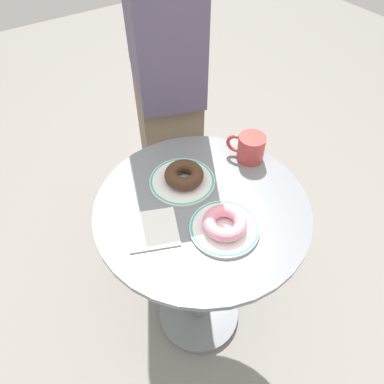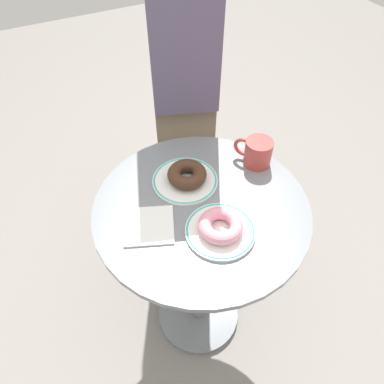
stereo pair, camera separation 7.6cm
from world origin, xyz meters
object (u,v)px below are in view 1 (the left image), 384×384
donut_chocolate (184,175)px  coffee_mug (250,148)px  donut_pink_frosted (225,223)px  paper_napkin (152,229)px  person_figure (165,86)px  cafe_table (200,252)px  plate_left (182,181)px  plate_right (224,228)px

donut_chocolate → coffee_mug: bearing=84.5°
donut_pink_frosted → paper_napkin: size_ratio=0.90×
donut_pink_frosted → person_figure: 0.67m
person_figure → cafe_table: bearing=-20.2°
cafe_table → plate_left: 0.28m
donut_pink_frosted → paper_napkin: donut_pink_frosted is taller
donut_chocolate → paper_napkin: donut_chocolate is taller
donut_chocolate → person_figure: 0.47m
donut_chocolate → donut_pink_frosted: size_ratio=0.98×
coffee_mug → cafe_table: bearing=-71.4°
plate_left → donut_pink_frosted: size_ratio=1.65×
plate_left → plate_right: bearing=-0.1°
plate_right → coffee_mug: 0.31m
donut_chocolate → person_figure: person_figure is taller
donut_chocolate → coffee_mug: size_ratio=1.05×
plate_left → cafe_table: bearing=0.1°
plate_right → coffee_mug: coffee_mug is taller
plate_right → paper_napkin: (-0.11, -0.16, -0.00)m
plate_right → paper_napkin: 0.20m
plate_left → plate_right: same height
cafe_table → donut_pink_frosted: donut_pink_frosted is taller
coffee_mug → person_figure: bearing=-174.3°
paper_napkin → coffee_mug: size_ratio=1.19×
donut_pink_frosted → paper_napkin: 0.20m
cafe_table → paper_napkin: bearing=-90.8°
plate_left → plate_right: (0.21, -0.00, -0.00)m
donut_chocolate → donut_pink_frosted: (0.21, -0.01, -0.00)m
cafe_table → person_figure: (-0.54, 0.20, 0.31)m
plate_left → donut_chocolate: (0.00, 0.01, 0.03)m
coffee_mug → person_figure: size_ratio=0.07×
cafe_table → coffee_mug: size_ratio=6.64×
plate_left → donut_pink_frosted: 0.21m
plate_right → donut_pink_frosted: (0.00, 0.00, 0.02)m
plate_left → coffee_mug: (0.03, 0.24, 0.04)m
donut_pink_frosted → person_figure: (-0.64, 0.20, 0.02)m
donut_chocolate → plate_left: bearing=-113.7°
coffee_mug → person_figure: (-0.46, -0.05, 0.01)m
cafe_table → coffee_mug: coffee_mug is taller
paper_napkin → coffee_mug: bearing=101.0°
plate_right → person_figure: 0.68m
cafe_table → plate_right: bearing=-0.3°
cafe_table → donut_chocolate: size_ratio=6.32×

